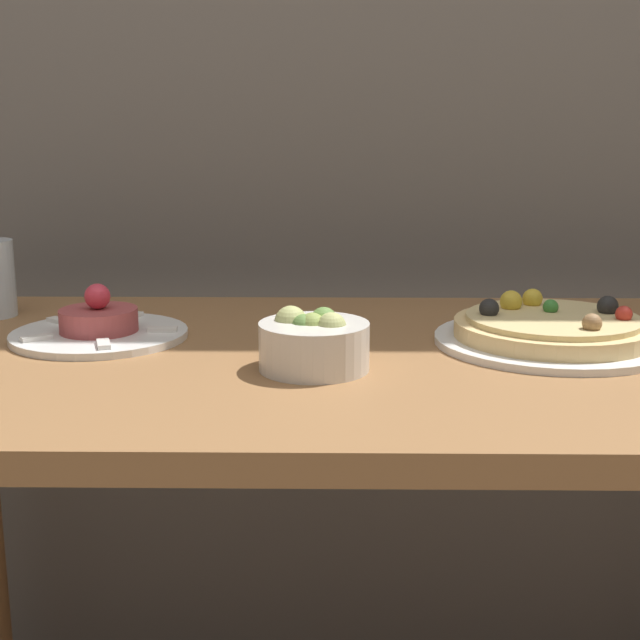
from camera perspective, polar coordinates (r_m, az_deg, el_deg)
The scene contains 4 objects.
dining_table at distance 1.18m, azimuth 3.08°, elevation -6.60°, with size 1.41×0.71×0.72m.
pizza_plate at distance 1.23m, azimuth 14.65°, elevation -0.66°, with size 0.31×0.31×0.06m.
tartare_plate at distance 1.26m, azimuth -13.95°, elevation -0.48°, with size 0.24×0.24×0.08m.
small_bowl at distance 1.07m, azimuth -0.39°, elevation -1.42°, with size 0.13×0.13×0.07m.
Camera 1 is at (-0.05, -0.76, 1.02)m, focal length 50.00 mm.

